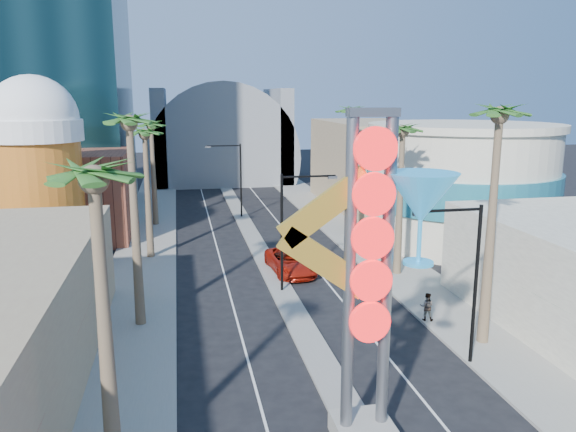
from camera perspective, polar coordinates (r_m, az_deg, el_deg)
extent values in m
cube|color=gray|center=(51.99, -14.07, -2.58)|extent=(5.00, 100.00, 0.15)
cube|color=gray|center=(54.32, 6.36, -1.66)|extent=(5.00, 100.00, 0.15)
cube|color=gray|center=(55.20, -4.03, -1.39)|extent=(1.60, 84.00, 0.15)
cube|color=brown|center=(54.85, -20.93, 1.93)|extent=(10.00, 10.00, 8.00)
cube|color=#9A8163|center=(67.64, 8.44, 5.24)|extent=(10.00, 20.00, 10.00)
cylinder|color=#B26D17|center=(47.15, -23.79, 1.38)|extent=(6.40, 6.40, 10.00)
cylinder|color=white|center=(46.55, -24.36, 7.93)|extent=(7.00, 7.00, 1.60)
sphere|color=white|center=(46.51, -24.45, 8.91)|extent=(6.60, 6.60, 6.60)
cylinder|color=#B8B29C|center=(52.11, 17.12, 2.81)|extent=(16.00, 16.00, 10.00)
cylinder|color=teal|center=(52.11, 17.12, 2.81)|extent=(16.60, 16.60, 3.00)
cylinder|color=#B8B29C|center=(51.57, 17.49, 8.63)|extent=(16.60, 16.60, 0.60)
cylinder|color=slate|center=(87.98, -6.86, 6.20)|extent=(22.00, 16.00, 22.00)
cube|color=slate|center=(87.52, -12.85, 7.92)|extent=(2.00, 16.00, 14.00)
cube|color=slate|center=(88.85, -1.05, 8.28)|extent=(2.00, 16.00, 14.00)
cube|color=gray|center=(23.11, 7.64, -20.86)|extent=(2.20, 2.20, 0.80)
cylinder|color=slate|center=(20.24, 6.24, -6.50)|extent=(0.44, 0.44, 12.00)
cylinder|color=slate|center=(20.69, 9.97, -6.21)|extent=(0.44, 0.44, 12.00)
cube|color=slate|center=(19.42, 8.65, 10.39)|extent=(1.80, 0.50, 0.30)
cylinder|color=red|center=(19.16, 8.89, 6.77)|extent=(1.50, 0.25, 1.50)
cylinder|color=red|center=(19.37, 8.74, 2.20)|extent=(1.50, 0.25, 1.50)
cylinder|color=red|center=(19.69, 8.60, -2.25)|extent=(1.50, 0.25, 1.50)
cylinder|color=red|center=(20.13, 8.46, -6.53)|extent=(1.50, 0.25, 1.50)
cylinder|color=red|center=(20.67, 8.32, -10.60)|extent=(1.50, 0.25, 1.50)
cube|color=gold|center=(19.30, 3.87, 0.92)|extent=(3.47, 0.25, 2.80)
cube|color=gold|center=(19.79, 3.79, -4.77)|extent=(3.47, 0.25, 2.80)
cone|color=#2289C2|center=(20.44, 13.41, 1.82)|extent=(2.60, 2.60, 1.80)
cylinder|color=#2289C2|center=(20.78, 13.19, -2.53)|extent=(0.16, 0.16, 1.60)
cylinder|color=#2289C2|center=(20.99, 13.09, -4.64)|extent=(1.10, 1.10, 0.12)
cylinder|color=black|center=(36.98, -0.63, -1.87)|extent=(0.18, 0.18, 8.00)
cube|color=black|center=(36.62, 2.13, 4.04)|extent=(3.60, 0.12, 0.12)
cube|color=slate|center=(37.03, 4.55, 3.94)|extent=(0.60, 0.25, 0.18)
cylinder|color=black|center=(60.31, -4.80, 3.55)|extent=(0.18, 0.18, 8.00)
cube|color=black|center=(59.70, -6.60, 7.10)|extent=(3.60, 0.12, 0.12)
cube|color=slate|center=(59.60, -8.14, 6.95)|extent=(0.60, 0.25, 0.18)
cylinder|color=black|center=(28.47, 18.51, -6.83)|extent=(0.18, 0.18, 8.00)
cube|color=black|center=(26.74, 16.03, 0.56)|extent=(3.24, 0.12, 0.12)
cube|color=slate|center=(26.14, 13.20, 0.23)|extent=(0.60, 0.25, 0.18)
cylinder|color=brown|center=(19.08, -18.01, -12.28)|extent=(0.40, 0.40, 10.50)
sphere|color=#1D4D19|center=(17.63, -19.12, 3.50)|extent=(2.40, 2.40, 2.40)
cylinder|color=brown|center=(32.20, -15.25, -1.22)|extent=(0.40, 0.40, 11.50)
sphere|color=#1D4D19|center=(31.42, -15.84, 9.04)|extent=(2.40, 2.40, 2.40)
cylinder|color=brown|center=(46.04, -14.04, 1.82)|extent=(0.40, 0.40, 10.00)
sphere|color=#1D4D19|center=(45.45, -14.37, 8.03)|extent=(2.40, 2.40, 2.40)
cylinder|color=brown|center=(57.89, -13.50, 3.90)|extent=(0.40, 0.40, 10.00)
sphere|color=#1D4D19|center=(57.41, -13.75, 8.84)|extent=(2.40, 2.40, 2.40)
cylinder|color=brown|center=(30.47, 19.87, -1.78)|extent=(0.40, 0.40, 12.00)
sphere|color=#1D4D19|center=(29.69, 20.71, 9.54)|extent=(2.40, 2.40, 2.40)
cylinder|color=brown|center=(41.11, 11.28, 1.10)|extent=(0.40, 0.40, 10.50)
sphere|color=#1D4D19|center=(40.46, 11.58, 8.42)|extent=(2.40, 2.40, 2.40)
cylinder|color=brown|center=(52.17, 6.31, 4.12)|extent=(0.40, 0.40, 11.50)
sphere|color=#1D4D19|center=(51.69, 6.46, 10.44)|extent=(2.40, 2.40, 2.40)
imported|color=#AD1C0D|center=(41.89, 0.27, -4.65)|extent=(3.30, 6.35, 1.71)
imported|color=gray|center=(33.90, 13.92, -8.92)|extent=(0.99, 0.91, 1.65)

